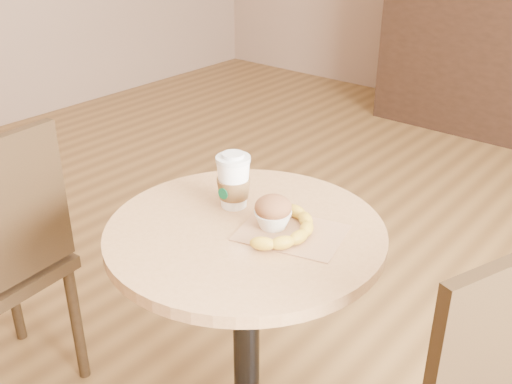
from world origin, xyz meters
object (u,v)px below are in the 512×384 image
(coffee_cup, at_px, (233,183))
(muffin, at_px, (273,212))
(banana, at_px, (288,230))
(cafe_table, at_px, (246,305))

(coffee_cup, distance_m, muffin, 0.15)
(muffin, bearing_deg, coffee_cup, 170.25)
(coffee_cup, xyz_separation_m, muffin, (0.15, -0.03, -0.02))
(coffee_cup, height_order, banana, coffee_cup)
(banana, bearing_deg, coffee_cup, 164.56)
(cafe_table, bearing_deg, banana, 16.77)
(banana, bearing_deg, muffin, 163.31)
(coffee_cup, relative_size, muffin, 1.60)
(cafe_table, height_order, coffee_cup, coffee_cup)
(muffin, distance_m, banana, 0.06)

